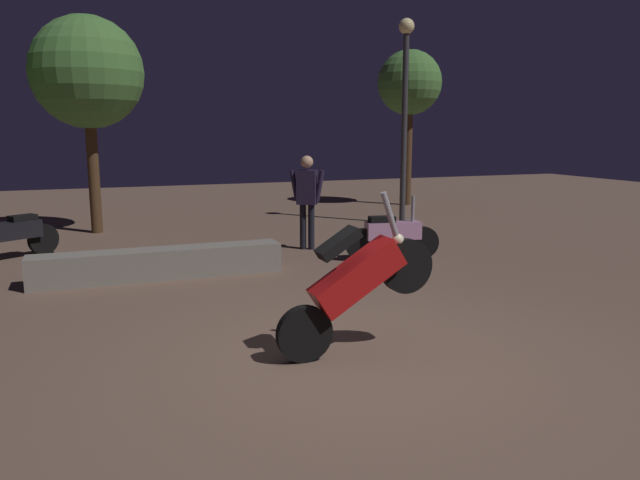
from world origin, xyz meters
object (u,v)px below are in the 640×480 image
motorcycle_black_parked_left (13,235)px  streetlamp_near (405,95)px  motorcycle_red_foreground (356,282)px  motorcycle_pink_parked_right (393,234)px  person_rider_beside (307,194)px

motorcycle_black_parked_left → streetlamp_near: (8.31, 1.28, 2.59)m
motorcycle_red_foreground → streetlamp_near: bearing=58.2°
motorcycle_pink_parked_right → person_rider_beside: (-1.06, 1.41, 0.62)m
motorcycle_black_parked_left → motorcycle_pink_parked_right: same height
motorcycle_red_foreground → person_rider_beside: size_ratio=0.95×
streetlamp_near → motorcycle_black_parked_left: bearing=-171.3°
motorcycle_black_parked_left → motorcycle_red_foreground: bearing=86.8°
motorcycle_black_parked_left → motorcycle_pink_parked_right: bearing=126.0°
motorcycle_black_parked_left → motorcycle_pink_parked_right: 6.57m
motorcycle_red_foreground → motorcycle_pink_parked_right: size_ratio=1.01×
person_rider_beside → streetlamp_near: (3.24, 2.22, 1.97)m
motorcycle_black_parked_left → streetlamp_near: 8.79m
motorcycle_black_parked_left → motorcycle_pink_parked_right: size_ratio=0.88×
motorcycle_pink_parked_right → person_rider_beside: bearing=137.6°
motorcycle_red_foreground → streetlamp_near: size_ratio=0.35×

